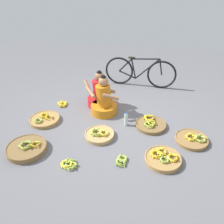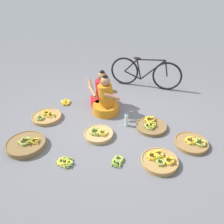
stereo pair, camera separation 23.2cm
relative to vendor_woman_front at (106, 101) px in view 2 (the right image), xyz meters
name	(u,v)px [view 2 (the right image)]	position (x,y,z in m)	size (l,w,h in m)	color
ground_plane	(115,122)	(0.25, -0.30, -0.26)	(10.00, 10.00, 0.00)	slate
vendor_woman_front	(106,101)	(0.00, 0.00, 0.00)	(0.71, 0.52, 0.81)	orange
vendor_woman_behind	(103,94)	(-0.14, 0.27, -0.01)	(0.72, 0.55, 0.78)	red
bicycle_leaning	(145,73)	(0.61, 1.35, 0.10)	(1.70, 0.16, 0.73)	black
banana_basket_front_right	(151,126)	(0.94, -0.32, -0.22)	(0.56, 0.56, 0.14)	brown
banana_basket_mid_right	(99,134)	(0.08, -0.78, -0.21)	(0.51, 0.51, 0.14)	tan
banana_basket_near_vendor	(26,144)	(-0.98, -1.33, -0.20)	(0.63, 0.63, 0.17)	brown
banana_basket_back_center	(192,143)	(1.64, -0.63, -0.22)	(0.55, 0.55, 0.14)	olive
banana_basket_back_right	(160,161)	(1.15, -1.18, -0.21)	(0.55, 0.55, 0.15)	#A87F47
banana_basket_back_left	(47,117)	(-1.05, -0.49, -0.22)	(0.57, 0.57, 0.13)	#A87F47
loose_bananas_mid_left	(65,162)	(-0.22, -1.52, -0.23)	(0.28, 0.24, 0.09)	#9EB747
loose_bananas_near_bicycle	(118,161)	(0.54, -1.30, -0.23)	(0.19, 0.26, 0.08)	olive
loose_bananas_front_center	(66,102)	(-0.93, 0.13, -0.23)	(0.23, 0.25, 0.09)	gold
water_bottle	(126,120)	(0.49, -0.36, -0.14)	(0.06, 0.06, 0.26)	silver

